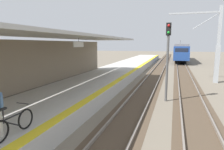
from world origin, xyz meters
The scene contains 8 objects.
station_platform centered at (-2.50, 16.00, 0.45)m, with size 5.00×80.00×0.91m.
station_building_with_canopy centered at (-4.30, 11.39, 2.66)m, with size 4.85×24.00×4.43m.
track_pair_nearest_platform centered at (1.90, 20.00, 0.05)m, with size 2.34×120.00×0.16m.
track_pair_middle centered at (5.30, 20.00, 0.05)m, with size 2.34×120.00×0.16m.
approaching_train centered at (5.30, 49.02, 2.18)m, with size 2.93×19.60×4.76m.
bicycle_beside_commuter centered at (-0.77, 5.83, 1.29)m, with size 0.48×1.82×1.04m.
rail_signal_post centered at (3.65, 14.61, 3.19)m, with size 0.32×0.34×5.20m.
catenary_pylon_far_side centered at (7.84, 22.86, 3.60)m, with size 5.00×0.40×7.50m.
Camera 1 is at (4.09, 0.97, 3.85)m, focal length 31.95 mm.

